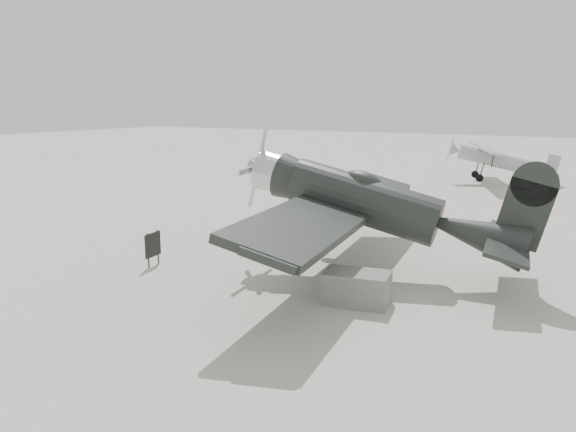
# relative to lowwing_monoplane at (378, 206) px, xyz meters

# --- Properties ---
(ground) EXTENTS (160.00, 160.00, 0.00)m
(ground) POSITION_rel_lowwing_monoplane_xyz_m (-1.42, -0.75, -2.17)
(ground) COLOR #A8A095
(ground) RESTS_ON ground
(lowwing_monoplane) EXTENTS (9.14, 12.77, 4.10)m
(lowwing_monoplane) POSITION_rel_lowwing_monoplane_xyz_m (0.00, 0.00, 0.00)
(lowwing_monoplane) COLOR black
(lowwing_monoplane) RESTS_ON ground
(highwing_monoplane) EXTENTS (7.04, 9.75, 2.79)m
(highwing_monoplane) POSITION_rel_lowwing_monoplane_xyz_m (-0.15, 23.02, -0.42)
(highwing_monoplane) COLOR #999B9E
(highwing_monoplane) RESTS_ON ground
(equipment_block) EXTENTS (1.88, 1.35, 0.87)m
(equipment_block) POSITION_rel_lowwing_monoplane_xyz_m (0.49, -2.75, -1.74)
(equipment_block) COLOR #64615D
(equipment_block) RESTS_ON ground
(sign_board) EXTENTS (0.15, 0.80, 1.15)m
(sign_board) POSITION_rel_lowwing_monoplane_xyz_m (-6.73, -2.75, -1.48)
(sign_board) COLOR #333333
(sign_board) RESTS_ON ground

